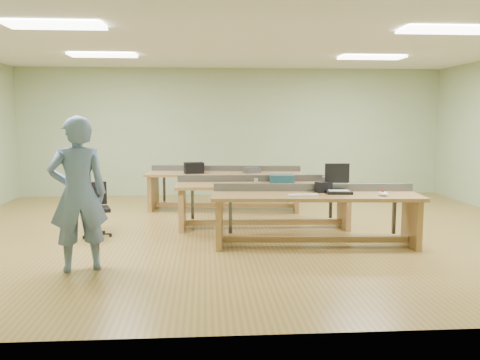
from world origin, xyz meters
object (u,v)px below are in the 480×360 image
at_px(workbench_back, 224,182).
at_px(laptop_base, 339,192).
at_px(task_chair, 96,217).
at_px(parts_bin_teal, 282,179).
at_px(workbench_mid, 264,195).
at_px(camera_bag, 324,187).
at_px(mug, 276,181).
at_px(parts_bin_grey, 335,180).
at_px(person, 78,194).
at_px(drinks_can, 256,182).
at_px(workbench_front, 315,207).

distance_m(workbench_back, laptop_base, 3.33).
bearing_deg(task_chair, parts_bin_teal, -7.82).
xyz_separation_m(workbench_mid, workbench_back, (-0.59, 1.76, 0.00)).
distance_m(camera_bag, mug, 1.19).
height_order(laptop_base, task_chair, task_chair).
distance_m(camera_bag, parts_bin_grey, 1.06).
bearing_deg(workbench_mid, mug, 1.11).
relative_size(laptop_base, parts_bin_grey, 0.85).
bearing_deg(parts_bin_grey, person, -149.76).
bearing_deg(person, task_chair, -102.34).
distance_m(workbench_mid, parts_bin_teal, 0.42).
relative_size(person, parts_bin_teal, 4.70).
bearing_deg(person, drinks_can, -156.75).
height_order(workbench_mid, task_chair, workbench_mid).
height_order(workbench_mid, parts_bin_teal, parts_bin_teal).
relative_size(workbench_back, task_chair, 3.75).
height_order(task_chair, parts_bin_grey, parts_bin_grey).
xyz_separation_m(workbench_front, parts_bin_teal, (-0.29, 1.29, 0.26)).
relative_size(workbench_front, workbench_back, 0.96).
height_order(parts_bin_teal, mug, parts_bin_teal).
distance_m(person, parts_bin_grey, 4.25).
height_order(camera_bag, drinks_can, camera_bag).
bearing_deg(parts_bin_teal, camera_bag, -68.29).
height_order(workbench_mid, mug, workbench_mid).
distance_m(workbench_mid, workbench_back, 1.85).
bearing_deg(workbench_back, drinks_can, -70.06).
xyz_separation_m(workbench_front, laptop_base, (0.34, 0.03, 0.21)).
relative_size(person, camera_bag, 8.33).
distance_m(workbench_front, laptop_base, 0.40).
relative_size(camera_bag, task_chair, 0.27).
distance_m(parts_bin_teal, parts_bin_grey, 0.88).
xyz_separation_m(workbench_back, mug, (0.79, -1.76, 0.24)).
height_order(workbench_mid, camera_bag, camera_bag).
xyz_separation_m(workbench_front, drinks_can, (-0.75, 1.06, 0.25)).
bearing_deg(workbench_front, person, -157.90).
height_order(workbench_front, workbench_back, same).
bearing_deg(workbench_mid, person, -136.62).
bearing_deg(camera_bag, mug, 97.80).
xyz_separation_m(laptop_base, camera_bag, (-0.19, 0.14, 0.06)).
height_order(workbench_back, laptop_base, workbench_back).
height_order(workbench_back, task_chair, workbench_back).
relative_size(workbench_front, laptop_base, 8.39).
relative_size(person, laptop_base, 5.18).
height_order(mug, drinks_can, drinks_can).
height_order(parts_bin_grey, drinks_can, parts_bin_grey).
distance_m(person, laptop_base, 3.59).
bearing_deg(camera_bag, workbench_mid, 105.73).
xyz_separation_m(person, parts_bin_grey, (3.67, 2.14, -0.12)).
distance_m(workbench_back, task_chair, 3.04).
xyz_separation_m(parts_bin_teal, parts_bin_grey, (0.87, -0.15, -0.01)).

